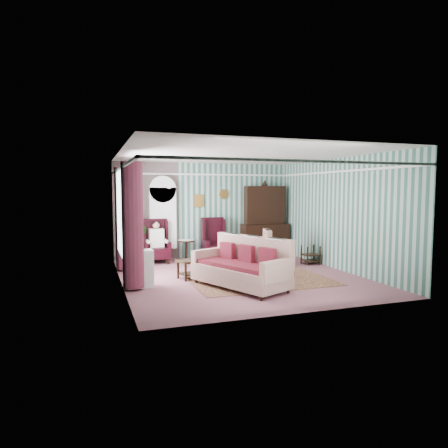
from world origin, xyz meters
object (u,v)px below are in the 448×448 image
object	(u,v)px
bookcase	(163,223)
seated_woman	(157,242)
nest_table	(311,254)
coffee_table	(195,269)
wingback_right	(215,239)
dresser_hutch	(265,218)
sofa	(240,263)
round_side_table	(186,250)
plant_stand	(140,269)
wingback_left	(156,241)
floral_armchair	(256,249)

from	to	relation	value
bookcase	seated_woman	distance (m)	0.70
nest_table	coffee_table	size ratio (longest dim) A/B	0.67
bookcase	wingback_right	xyz separation A→B (m)	(1.50, -0.39, -0.50)
dresser_hutch	sofa	xyz separation A→B (m)	(-2.30, -3.76, -0.65)
round_side_table	sofa	world-z (taller)	sofa
nest_table	plant_stand	xyz separation A→B (m)	(-4.87, -1.20, 0.13)
round_side_table	dresser_hutch	bearing A→B (deg)	2.64
wingback_left	round_side_table	size ratio (longest dim) A/B	2.08
nest_table	floral_armchair	world-z (taller)	floral_armchair
sofa	coffee_table	size ratio (longest dim) A/B	2.70
dresser_hutch	nest_table	distance (m)	2.11
plant_stand	sofa	size ratio (longest dim) A/B	0.37
wingback_left	coffee_table	size ratio (longest dim) A/B	1.54
round_side_table	coffee_table	xyz separation A→B (m)	(-0.36, -2.40, -0.08)
sofa	wingback_right	bearing A→B (deg)	-33.23
dresser_hutch	wingback_left	bearing A→B (deg)	-175.59
sofa	coffee_table	world-z (taller)	sofa
dresser_hutch	wingback_left	world-z (taller)	dresser_hutch
wingback_left	coffee_table	world-z (taller)	wingback_left
wingback_left	wingback_right	bearing A→B (deg)	0.00
nest_table	floral_armchair	distance (m)	1.64
bookcase	nest_table	xyz separation A→B (m)	(3.82, -1.94, -0.85)
nest_table	plant_stand	bearing A→B (deg)	-166.16
seated_woman	nest_table	size ratio (longest dim) A/B	2.19
seated_woman	floral_armchair	bearing A→B (deg)	-30.20
wingback_right	plant_stand	bearing A→B (deg)	-132.84
wingback_right	coffee_table	world-z (taller)	wingback_right
wingback_right	floral_armchair	size ratio (longest dim) A/B	1.32
wingback_right	round_side_table	bearing A→B (deg)	169.99
bookcase	coffee_table	xyz separation A→B (m)	(0.29, -2.64, -0.90)
nest_table	dresser_hutch	bearing A→B (deg)	107.39
bookcase	round_side_table	distance (m)	1.07
nest_table	sofa	bearing A→B (deg)	-145.99
nest_table	bookcase	bearing A→B (deg)	153.08
plant_stand	nest_table	bearing A→B (deg)	13.84
dresser_hutch	coffee_table	size ratio (longest dim) A/B	2.91
round_side_table	wingback_left	bearing A→B (deg)	-170.54
dresser_hutch	round_side_table	bearing A→B (deg)	-177.36
round_side_table	sofa	xyz separation A→B (m)	(0.30, -3.64, 0.23)
floral_armchair	sofa	bearing A→B (deg)	164.01
floral_armchair	wingback_left	bearing A→B (deg)	75.04
bookcase	dresser_hutch	xyz separation A→B (m)	(3.25, -0.12, 0.06)
dresser_hutch	nest_table	world-z (taller)	dresser_hutch
wingback_left	sofa	xyz separation A→B (m)	(1.20, -3.49, -0.09)
wingback_right	nest_table	distance (m)	2.81
seated_woman	wingback_left	bearing A→B (deg)	0.00
bookcase	plant_stand	xyz separation A→B (m)	(-1.05, -3.14, -0.72)
wingback_right	seated_woman	bearing A→B (deg)	180.00
wingback_right	nest_table	bearing A→B (deg)	-33.75
seated_woman	plant_stand	bearing A→B (deg)	-106.22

